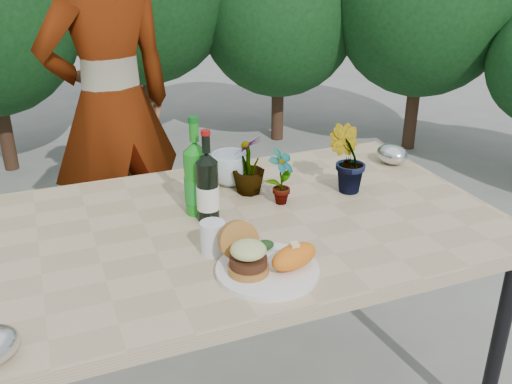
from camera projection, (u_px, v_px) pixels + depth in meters
name	position (u px, v px, depth m)	size (l,w,h in m)	color
patio_table	(247.00, 235.00, 1.84)	(1.60, 1.00, 0.75)	tan
shrub_hedge	(138.00, 20.00, 3.20)	(6.82, 5.09, 2.21)	#382316
dinner_plate	(268.00, 270.00, 1.53)	(0.28, 0.28, 0.01)	white
burger_stack	(246.00, 254.00, 1.50)	(0.11, 0.16, 0.11)	#B7722D
sweet_potato	(294.00, 257.00, 1.52)	(0.15, 0.08, 0.06)	orange
grilled_veg	(260.00, 246.00, 1.60)	(0.08, 0.05, 0.03)	olive
wine_bottle	(208.00, 188.00, 1.77)	(0.07, 0.07, 0.30)	black
sparkling_water	(196.00, 179.00, 1.82)	(0.08, 0.08, 0.32)	#18871B
plastic_cup	(213.00, 238.00, 1.61)	(0.07, 0.07, 0.10)	silver
seedling_left	(281.00, 177.00, 1.89)	(0.10, 0.07, 0.19)	#2E5D20
seedling_mid	(347.00, 160.00, 1.97)	(0.13, 0.11, 0.24)	#2C5D20
seedling_right	(249.00, 165.00, 1.97)	(0.11, 0.11, 0.20)	#2A5C1F
blue_bowl	(231.00, 169.00, 2.05)	(0.15, 0.15, 0.12)	silver
foil_packet_right	(392.00, 154.00, 2.25)	(0.13, 0.11, 0.08)	silver
person	(112.00, 106.00, 2.59)	(0.63, 0.42, 1.74)	#9A604D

